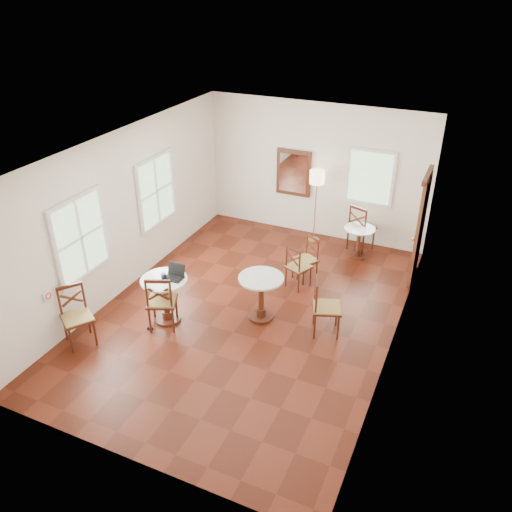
{
  "coord_description": "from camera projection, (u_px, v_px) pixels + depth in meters",
  "views": [
    {
      "loc": [
        3.24,
        -6.92,
        5.41
      ],
      "look_at": [
        0.0,
        0.3,
        1.0
      ],
      "focal_mm": 36.46,
      "sensor_mm": 36.0,
      "label": 1
    }
  ],
  "objects": [
    {
      "name": "chair_near_b",
      "position": [
        77.0,
        316.0,
        8.34
      ],
      "size": [
        0.65,
        0.65,
        1.01
      ],
      "rotation": [
        0.0,
        0.0,
        0.96
      ],
      "color": "#461D11",
      "rests_on": "ground"
    },
    {
      "name": "cafe_table_mid",
      "position": [
        261.0,
        293.0,
        8.93
      ],
      "size": [
        0.78,
        0.78,
        0.82
      ],
      "color": "#461D11",
      "rests_on": "ground"
    },
    {
      "name": "navy_mug",
      "position": [
        164.0,
        276.0,
        8.68
      ],
      "size": [
        0.12,
        0.08,
        0.1
      ],
      "color": "black",
      "rests_on": "cafe_table_near"
    },
    {
      "name": "room_shell",
      "position": [
        252.0,
        209.0,
        8.63
      ],
      "size": [
        5.02,
        7.02,
        3.01
      ],
      "color": "white",
      "rests_on": "ground"
    },
    {
      "name": "chair_mid_a",
      "position": [
        298.0,
        267.0,
        9.85
      ],
      "size": [
        0.53,
        0.53,
        0.88
      ],
      "rotation": [
        0.0,
        0.0,
        2.74
      ],
      "color": "#461D11",
      "rests_on": "ground"
    },
    {
      "name": "laptop",
      "position": [
        175.0,
        274.0,
        8.72
      ],
      "size": [
        0.32,
        0.27,
        0.23
      ],
      "rotation": [
        0.0,
        0.0,
        0.01
      ],
      "color": "black",
      "rests_on": "cafe_table_near"
    },
    {
      "name": "cafe_table_back",
      "position": [
        359.0,
        239.0,
        10.89
      ],
      "size": [
        0.64,
        0.64,
        0.68
      ],
      "color": "#461D11",
      "rests_on": "ground"
    },
    {
      "name": "chair_mid_b",
      "position": [
        325.0,
        307.0,
        8.57
      ],
      "size": [
        0.6,
        0.6,
        1.02
      ],
      "rotation": [
        0.0,
        0.0,
        1.92
      ],
      "color": "#461D11",
      "rests_on": "ground"
    },
    {
      "name": "water_glass",
      "position": [
        154.0,
        279.0,
        8.6
      ],
      "size": [
        0.06,
        0.06,
        0.1
      ],
      "primitive_type": "cylinder",
      "color": "white",
      "rests_on": "cafe_table_near"
    },
    {
      "name": "chair_near_a",
      "position": [
        162.0,
        301.0,
        8.69
      ],
      "size": [
        0.63,
        0.63,
        1.04
      ],
      "rotation": [
        0.0,
        0.0,
        3.55
      ],
      "color": "#461D11",
      "rests_on": "ground"
    },
    {
      "name": "cafe_table_near",
      "position": [
        165.0,
        295.0,
        8.86
      ],
      "size": [
        0.79,
        0.79,
        0.84
      ],
      "color": "#461D11",
      "rests_on": "ground"
    },
    {
      "name": "floor_lamp",
      "position": [
        317.0,
        182.0,
        11.08
      ],
      "size": [
        0.32,
        0.32,
        1.65
      ],
      "color": "#BF8C3F",
      "rests_on": "ground"
    },
    {
      "name": "mouse",
      "position": [
        155.0,
        281.0,
        8.62
      ],
      "size": [
        0.11,
        0.08,
        0.03
      ],
      "primitive_type": "ellipsoid",
      "rotation": [
        0.0,
        0.0,
        0.33
      ],
      "color": "black",
      "rests_on": "cafe_table_near"
    },
    {
      "name": "chair_back_a",
      "position": [
        361.0,
        228.0,
        11.13
      ],
      "size": [
        0.62,
        0.62,
        1.05
      ],
      "rotation": [
        0.0,
        0.0,
        2.79
      ],
      "color": "#461D11",
      "rests_on": "ground"
    },
    {
      "name": "chair_back_b",
      "position": [
        306.0,
        259.0,
        10.11
      ],
      "size": [
        0.56,
        0.56,
        0.88
      ],
      "rotation": [
        0.0,
        0.0,
        -0.55
      ],
      "color": "#461D11",
      "rests_on": "ground"
    },
    {
      "name": "power_adapter",
      "position": [
        150.0,
        328.0,
        8.86
      ],
      "size": [
        0.09,
        0.05,
        0.04
      ],
      "primitive_type": "cube",
      "color": "black",
      "rests_on": "ground"
    },
    {
      "name": "ground",
      "position": [
        249.0,
        312.0,
        9.31
      ],
      "size": [
        7.0,
        7.0,
        0.0
      ],
      "primitive_type": "plane",
      "color": "#511A0D",
      "rests_on": "ground"
    }
  ]
}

